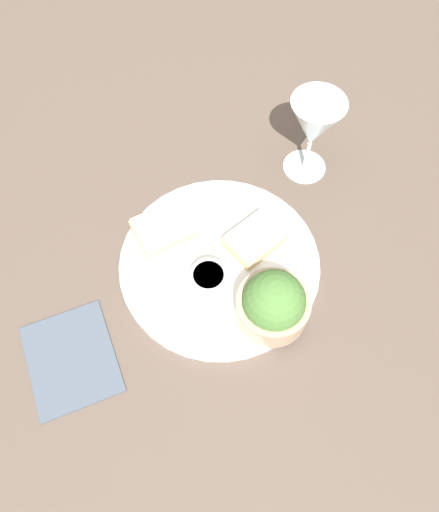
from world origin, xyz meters
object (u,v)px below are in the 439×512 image
(sauce_ramekin, at_px, (209,279))
(wine_glass, at_px, (314,126))
(cheese_toast_near, at_px, (163,228))
(salad_bowl, at_px, (273,304))
(cheese_toast_far, at_px, (255,239))
(napkin, at_px, (71,358))

(sauce_ramekin, relative_size, wine_glass, 0.36)
(cheese_toast_near, bearing_deg, salad_bowl, 101.85)
(cheese_toast_far, bearing_deg, sauce_ramekin, 7.72)
(salad_bowl, bearing_deg, sauce_ramekin, -65.18)
(salad_bowl, bearing_deg, wine_glass, -142.47)
(salad_bowl, height_order, napkin, salad_bowl)
(cheese_toast_far, height_order, wine_glass, wine_glass)
(cheese_toast_near, height_order, cheese_toast_far, same)
(salad_bowl, height_order, cheese_toast_far, salad_bowl)
(cheese_toast_far, bearing_deg, cheese_toast_near, -45.55)
(sauce_ramekin, bearing_deg, cheese_toast_near, -89.50)
(wine_glass, distance_m, napkin, 0.54)
(cheese_toast_near, bearing_deg, wine_glass, 172.68)
(cheese_toast_near, bearing_deg, cheese_toast_far, 134.45)
(salad_bowl, height_order, cheese_toast_near, salad_bowl)
(salad_bowl, bearing_deg, cheese_toast_near, -78.15)
(sauce_ramekin, relative_size, cheese_toast_far, 0.63)
(salad_bowl, xyz_separation_m, cheese_toast_far, (-0.06, -0.11, -0.03))
(sauce_ramekin, height_order, wine_glass, wine_glass)
(sauce_ramekin, relative_size, cheese_toast_near, 0.56)
(wine_glass, relative_size, napkin, 0.88)
(salad_bowl, distance_m, cheese_toast_far, 0.13)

